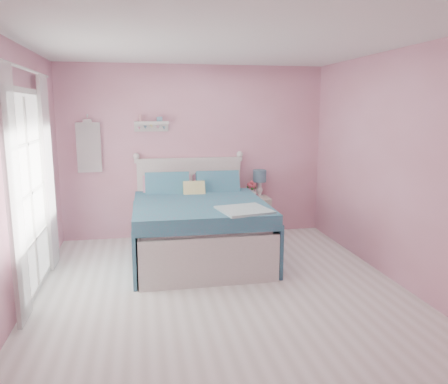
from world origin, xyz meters
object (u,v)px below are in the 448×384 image
object	(u,v)px
bed	(198,226)
vase	(252,192)
table_lamp	(260,178)
teacup	(256,197)
nightstand	(255,216)

from	to	relation	value
bed	vase	world-z (taller)	bed
bed	table_lamp	distance (m)	1.50
vase	teacup	bearing A→B (deg)	-73.60
bed	vase	xyz separation A→B (m)	(0.94, 0.81, 0.28)
nightstand	table_lamp	xyz separation A→B (m)	(0.09, 0.09, 0.59)
bed	nightstand	xyz separation A→B (m)	(1.00, 0.83, -0.11)
bed	nightstand	distance (m)	1.30
teacup	nightstand	bearing A→B (deg)	76.32
bed	teacup	xyz separation A→B (m)	(0.97, 0.70, 0.23)
nightstand	teacup	distance (m)	0.36
table_lamp	teacup	distance (m)	0.35
nightstand	vase	bearing A→B (deg)	-164.73
nightstand	teacup	xyz separation A→B (m)	(-0.03, -0.13, 0.34)
table_lamp	nightstand	bearing A→B (deg)	-134.49
bed	teacup	distance (m)	1.22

